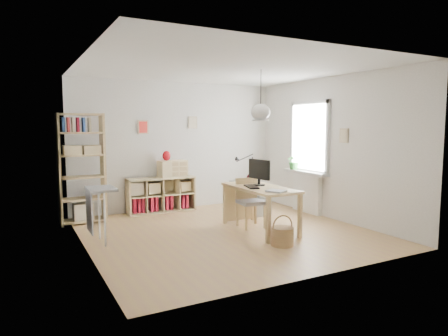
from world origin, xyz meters
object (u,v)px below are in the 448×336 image
storage_chest (250,203)px  desk (260,192)px  chair (250,199)px  monitor (259,171)px  drawer_chest (173,169)px  cube_shelf (160,197)px  tall_bookshelf (81,164)px

storage_chest → desk: bearing=-113.7°
chair → monitor: 0.55m
drawer_chest → cube_shelf: bearing=163.9°
storage_chest → drawer_chest: 1.77m
cube_shelf → storage_chest: 1.89m
tall_bookshelf → monitor: (2.66, -1.81, -0.09)m
cube_shelf → drawer_chest: drawer_chest is taller
storage_chest → drawer_chest: bearing=139.5°
cube_shelf → chair: (1.01, -1.92, 0.19)m
monitor → drawer_chest: (-0.82, 2.05, -0.11)m
chair → storage_chest: (0.51, 0.81, -0.26)m
chair → monitor: bearing=-57.7°
storage_chest → chair: bearing=-122.0°
monitor → chair: bearing=109.9°
monitor → drawer_chest: monitor is taller
tall_bookshelf → chair: bearing=-32.6°
desk → cube_shelf: (-1.02, 2.23, -0.36)m
tall_bookshelf → drawer_chest: size_ratio=3.35×
cube_shelf → tall_bookshelf: (-1.56, -0.28, 0.79)m
desk → storage_chest: (0.50, 1.12, -0.43)m
monitor → drawer_chest: bearing=104.8°
cube_shelf → monitor: (1.09, -2.09, 0.70)m
desk → cube_shelf: desk is taller
tall_bookshelf → storage_chest: size_ratio=2.71×
cube_shelf → tall_bookshelf: size_ratio=0.70×
tall_bookshelf → chair: tall_bookshelf is taller
cube_shelf → storage_chest: cube_shelf is taller
tall_bookshelf → monitor: bearing=-34.3°
tall_bookshelf → storage_chest: tall_bookshelf is taller
desk → monitor: (0.07, 0.14, 0.35)m
tall_bookshelf → chair: size_ratio=2.34×
cube_shelf → storage_chest: size_ratio=1.90×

